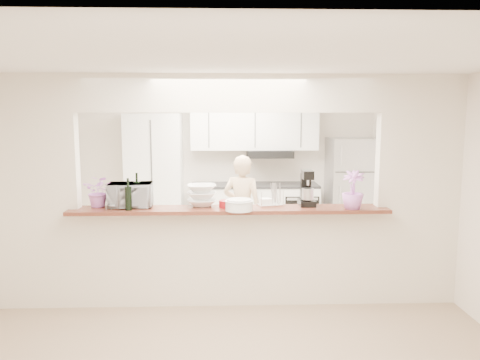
{
  "coord_description": "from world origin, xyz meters",
  "views": [
    {
      "loc": [
        -0.05,
        -4.97,
        2.07
      ],
      "look_at": [
        0.13,
        0.3,
        1.34
      ],
      "focal_mm": 35.0,
      "sensor_mm": 36.0,
      "label": 1
    }
  ],
  "objects_px": {
    "refrigerator": "(351,189)",
    "toaster_oven": "(130,195)",
    "person": "(242,210)",
    "stand_mixer": "(307,190)"
  },
  "relations": [
    {
      "from": "refrigerator",
      "to": "toaster_oven",
      "type": "height_order",
      "value": "refrigerator"
    },
    {
      "from": "refrigerator",
      "to": "toaster_oven",
      "type": "relative_size",
      "value": 3.65
    },
    {
      "from": "refrigerator",
      "to": "person",
      "type": "xyz_separation_m",
      "value": [
        -1.85,
        -1.23,
        -0.09
      ]
    },
    {
      "from": "stand_mixer",
      "to": "person",
      "type": "distance_m",
      "value": 1.59
    },
    {
      "from": "refrigerator",
      "to": "person",
      "type": "relative_size",
      "value": 1.12
    },
    {
      "from": "stand_mixer",
      "to": "person",
      "type": "relative_size",
      "value": 0.26
    },
    {
      "from": "refrigerator",
      "to": "toaster_oven",
      "type": "distance_m",
      "value": 4.08
    },
    {
      "from": "refrigerator",
      "to": "stand_mixer",
      "type": "relative_size",
      "value": 4.35
    },
    {
      "from": "refrigerator",
      "to": "person",
      "type": "height_order",
      "value": "refrigerator"
    },
    {
      "from": "refrigerator",
      "to": "person",
      "type": "bearing_deg",
      "value": -146.43
    }
  ]
}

